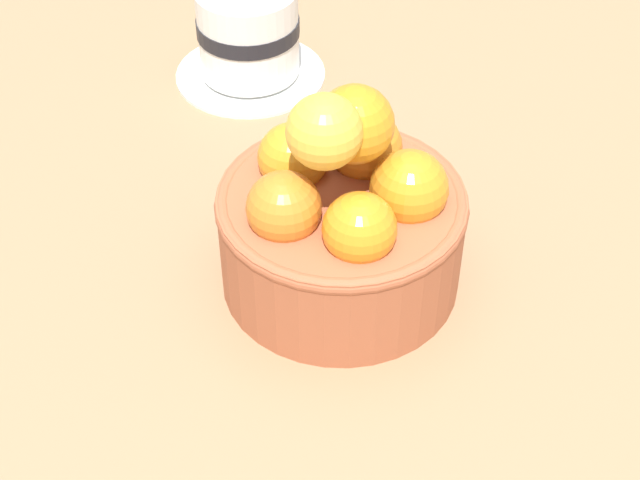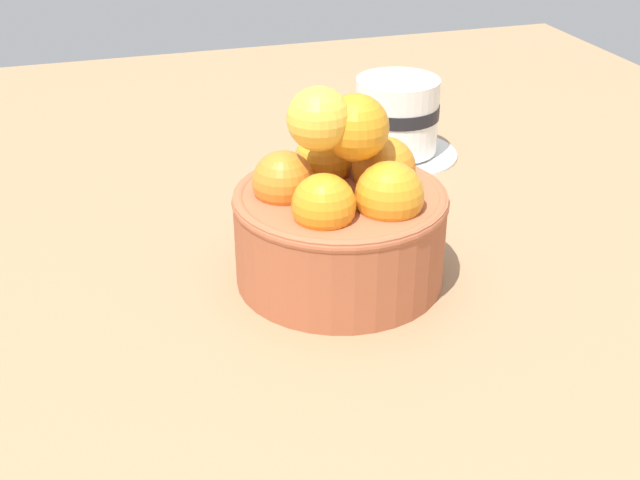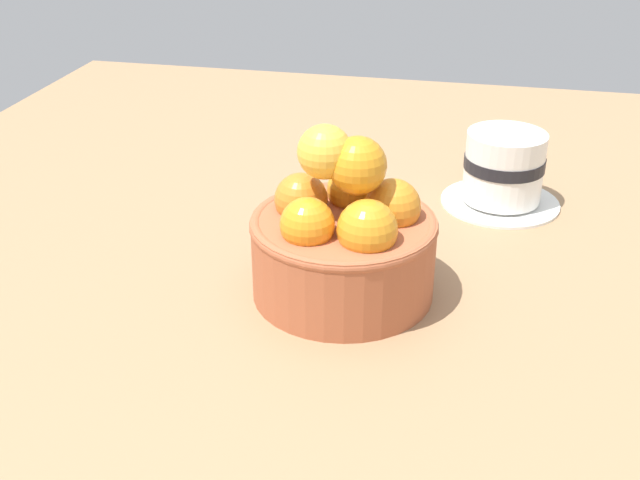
{
  "view_description": "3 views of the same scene",
  "coord_description": "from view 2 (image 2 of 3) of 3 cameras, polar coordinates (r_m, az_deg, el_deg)",
  "views": [
    {
      "loc": [
        -28.38,
        33.54,
        44.14
      ],
      "look_at": [
        -0.33,
        2.28,
        5.06
      ],
      "focal_mm": 54.76,
      "sensor_mm": 36.0,
      "label": 1
    },
    {
      "loc": [
        -49.2,
        16.67,
        31.13
      ],
      "look_at": [
        -1.66,
        1.99,
        4.28
      ],
      "focal_mm": 46.41,
      "sensor_mm": 36.0,
      "label": 2
    },
    {
      "loc": [
        -55.29,
        -10.13,
        34.58
      ],
      "look_at": [
        -1.14,
        1.69,
        5.33
      ],
      "focal_mm": 44.17,
      "sensor_mm": 36.0,
      "label": 3
    }
  ],
  "objects": [
    {
      "name": "ground_plane",
      "position": [
        0.62,
        1.32,
        -4.18
      ],
      "size": [
        126.32,
        108.8,
        3.98
      ],
      "primitive_type": "cube",
      "color": "#997551"
    },
    {
      "name": "coffee_cup",
      "position": [
        0.81,
        5.3,
        8.27
      ],
      "size": [
        12.07,
        12.07,
        7.67
      ],
      "color": "white",
      "rests_on": "ground_plane"
    },
    {
      "name": "terracotta_bowl",
      "position": [
        0.58,
        1.42,
        1.75
      ],
      "size": [
        15.15,
        15.15,
        14.56
      ],
      "color": "#AD5938",
      "rests_on": "ground_plane"
    }
  ]
}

